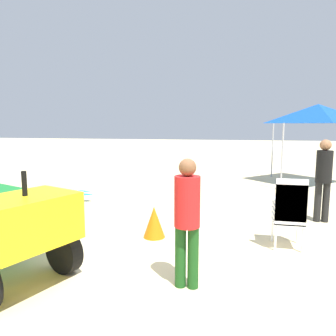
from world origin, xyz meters
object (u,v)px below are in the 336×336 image
Objects in this scene: surfboard_pile at (46,196)px; traffic_cone_near at (154,222)px; lifeguard_near_center at (187,215)px; popup_canopy at (318,114)px; stacked_plastic_chairs at (289,208)px; lifeguard_near_right at (324,175)px.

traffic_cone_near is at bearing -29.07° from surfboard_pile.
lifeguard_near_center reaches higher than surfboard_pile.
surfboard_pile is 1.53× the size of lifeguard_near_center.
popup_canopy is at bearing 67.15° from lifeguard_near_center.
stacked_plastic_chairs reaches higher than surfboard_pile.
surfboard_pile is 5.64m from lifeguard_near_center.
lifeguard_near_center is (-1.46, -1.55, 0.24)m from stacked_plastic_chairs.
stacked_plastic_chairs is 6.84m from popup_canopy.
lifeguard_near_right reaches higher than traffic_cone_near.
stacked_plastic_chairs is 0.44× the size of popup_canopy.
lifeguard_near_right is at bearing 61.31° from stacked_plastic_chairs.
stacked_plastic_chairs reaches higher than traffic_cone_near.
popup_canopy is at bearing 78.68° from lifeguard_near_right.
popup_canopy is (7.63, 4.33, 2.26)m from surfboard_pile.
popup_canopy is at bearing 29.60° from surfboard_pile.
surfboard_pile is 0.91× the size of popup_canopy.
surfboard_pile is at bearing 150.93° from traffic_cone_near.
surfboard_pile is (-5.76, 2.01, -0.53)m from stacked_plastic_chairs.
stacked_plastic_chairs is at bearing -2.25° from traffic_cone_near.
lifeguard_near_right reaches higher than stacked_plastic_chairs.
popup_canopy reaches higher than lifeguard_near_right.
lifeguard_near_right is 4.92m from popup_canopy.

